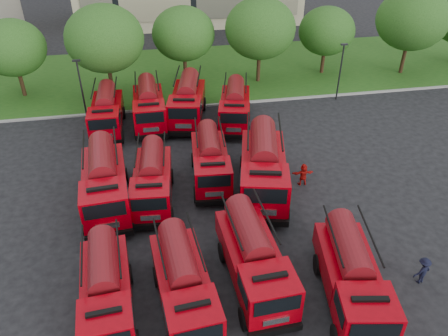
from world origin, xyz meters
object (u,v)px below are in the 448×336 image
object	(u,v)px
fire_truck_1	(184,283)
fire_truck_10	(187,101)
fire_truck_2	(254,258)
fire_truck_7	(263,167)
fire_truck_11	(235,106)
fire_truck_0	(106,290)
firefighter_4	(116,281)
fire_truck_9	(149,105)
fire_truck_6	(210,160)
fire_truck_3	(352,276)
fire_truck_5	(152,179)
firefighter_5	(302,184)
firefighter_2	(373,312)
fire_truck_4	(104,181)
firefighter_3	(419,281)
fire_truck_8	(107,111)

from	to	relation	value
fire_truck_1	fire_truck_10	xyz separation A→B (m)	(2.31, 19.01, 0.17)
fire_truck_2	fire_truck_7	world-z (taller)	fire_truck_7
fire_truck_11	fire_truck_0	bearing A→B (deg)	-105.27
fire_truck_0	firefighter_4	bearing A→B (deg)	79.64
fire_truck_0	fire_truck_7	world-z (taller)	fire_truck_7
fire_truck_9	fire_truck_10	bearing A→B (deg)	1.84
fire_truck_10	firefighter_4	size ratio (longest dim) A/B	4.82
fire_truck_6	fire_truck_10	distance (m)	8.97
fire_truck_2	fire_truck_3	bearing A→B (deg)	-27.49
fire_truck_0	fire_truck_6	bearing A→B (deg)	53.24
fire_truck_1	firefighter_4	bearing A→B (deg)	141.89
fire_truck_5	fire_truck_7	bearing A→B (deg)	1.74
fire_truck_7	firefighter_5	world-z (taller)	fire_truck_7
fire_truck_7	firefighter_2	xyz separation A→B (m)	(2.64, -10.14, -1.82)
fire_truck_4	fire_truck_1	bearing A→B (deg)	-69.95
fire_truck_3	fire_truck_9	bearing A→B (deg)	122.94
firefighter_3	firefighter_5	size ratio (longest dim) A/B	1.01
firefighter_4	fire_truck_6	bearing A→B (deg)	-67.43
fire_truck_6	firefighter_3	bearing A→B (deg)	-45.86
fire_truck_1	fire_truck_2	distance (m)	3.58
firefighter_2	fire_truck_0	bearing A→B (deg)	98.89
fire_truck_5	fire_truck_11	bearing A→B (deg)	57.16
fire_truck_3	firefighter_3	world-z (taller)	fire_truck_3
fire_truck_4	fire_truck_3	bearing A→B (deg)	-43.94
fire_truck_1	fire_truck_4	distance (m)	9.34
fire_truck_2	fire_truck_9	distance (m)	18.51
fire_truck_2	firefighter_4	distance (m)	6.99
fire_truck_2	fire_truck_5	world-z (taller)	fire_truck_2
fire_truck_0	fire_truck_6	distance (m)	11.57
fire_truck_10	fire_truck_11	bearing A→B (deg)	-9.16
fire_truck_11	firefighter_5	xyz separation A→B (m)	(2.63, -9.26, -1.55)
fire_truck_2	fire_truck_9	bearing A→B (deg)	100.65
fire_truck_10	fire_truck_11	size ratio (longest dim) A/B	1.08
fire_truck_3	fire_truck_6	distance (m)	12.05
fire_truck_3	fire_truck_9	xyz separation A→B (m)	(-8.41, 19.92, 0.05)
firefighter_3	firefighter_4	world-z (taller)	firefighter_4
fire_truck_10	fire_truck_11	distance (m)	3.92
fire_truck_8	fire_truck_10	bearing A→B (deg)	5.70
fire_truck_4	firefighter_2	distance (m)	16.24
fire_truck_9	fire_truck_6	bearing A→B (deg)	-67.79
fire_truck_5	fire_truck_8	distance (m)	10.43
fire_truck_2	fire_truck_10	world-z (taller)	fire_truck_10
fire_truck_4	fire_truck_6	distance (m)	6.80
fire_truck_7	fire_truck_10	world-z (taller)	fire_truck_7
fire_truck_5	fire_truck_9	xyz separation A→B (m)	(0.21, 10.38, 0.10)
fire_truck_4	firefighter_4	distance (m)	6.65
fire_truck_4	fire_truck_8	world-z (taller)	fire_truck_4
fire_truck_11	firefighter_4	distance (m)	18.11
fire_truck_5	firefighter_4	xyz separation A→B (m)	(-2.22, -6.42, -1.50)
fire_truck_10	firefighter_2	world-z (taller)	fire_truck_10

